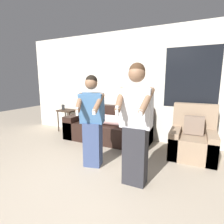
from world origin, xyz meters
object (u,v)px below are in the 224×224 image
object	(u,v)px
couch	(108,128)
person_right	(136,125)
armchair	(193,140)
side_table	(67,113)
person_left	(92,121)

from	to	relation	value
couch	person_right	size ratio (longest dim) A/B	1.23
couch	armchair	bearing A→B (deg)	-2.68
couch	side_table	size ratio (longest dim) A/B	2.69
couch	side_table	xyz separation A→B (m)	(-1.45, 0.21, 0.21)
person_left	armchair	bearing A→B (deg)	37.76
person_right	side_table	bearing A→B (deg)	147.11
side_table	person_left	bearing A→B (deg)	-39.84
armchair	person_right	xyz separation A→B (m)	(-0.74, -1.42, 0.55)
armchair	person_left	distance (m)	2.05
person_left	person_right	bearing A→B (deg)	-13.53
armchair	couch	bearing A→B (deg)	177.32
couch	person_right	distance (m)	2.01
couch	armchair	xyz separation A→B (m)	(1.94, -0.09, 0.01)
couch	armchair	world-z (taller)	armchair
armchair	person_left	xyz separation A→B (m)	(-1.57, -1.22, 0.47)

